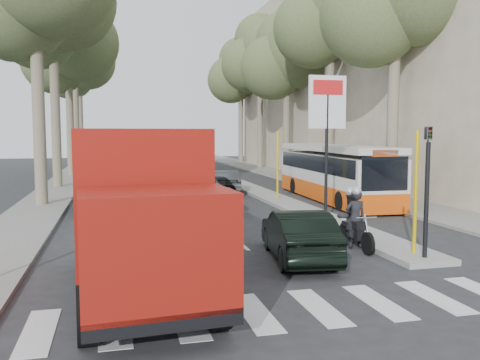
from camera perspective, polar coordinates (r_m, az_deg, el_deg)
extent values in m
plane|color=#28282B|center=(14.32, 5.54, -8.59)|extent=(120.00, 120.00, 0.00)
cube|color=gray|center=(40.48, 5.25, 0.52)|extent=(3.20, 70.00, 0.12)
cube|color=gray|center=(41.37, -18.51, 0.37)|extent=(2.40, 64.00, 0.12)
cube|color=gray|center=(25.58, 4.21, -2.23)|extent=(1.50, 26.00, 0.16)
cube|color=beige|center=(32.66, 25.34, 14.63)|extent=(11.00, 18.00, 18.00)
cube|color=#B7A88E|center=(51.43, 9.37, 10.35)|extent=(11.00, 20.00, 16.00)
cylinder|color=yellow|center=(14.55, 19.11, -1.63)|extent=(0.10, 0.10, 3.50)
cylinder|color=yellow|center=(19.82, 9.64, 0.37)|extent=(0.10, 0.10, 3.50)
cylinder|color=yellow|center=(25.42, 4.24, 1.50)|extent=(0.10, 0.10, 3.50)
cylinder|color=black|center=(19.77, 9.68, 2.82)|extent=(0.12, 0.12, 5.20)
cube|color=white|center=(19.78, 9.77, 8.62)|extent=(1.50, 0.10, 2.00)
cube|color=red|center=(19.77, 9.87, 10.22)|extent=(1.20, 0.02, 0.55)
cylinder|color=black|center=(14.16, 20.20, -2.47)|extent=(0.12, 0.12, 3.20)
imported|color=black|center=(14.04, 20.39, 3.61)|extent=(0.16, 0.41, 1.00)
cylinder|color=#6B604C|center=(25.33, -21.65, 6.68)|extent=(0.56, 0.56, 8.40)
sphere|color=#475630|center=(26.71, -24.10, 17.55)|extent=(5.20, 5.20, 5.20)
cylinder|color=#6B604C|center=(33.29, -20.00, 6.80)|extent=(0.56, 0.56, 8.96)
sphere|color=#475630|center=(34.60, -21.90, 15.75)|extent=(5.20, 5.20, 5.20)
sphere|color=#475630|center=(33.31, -18.91, 18.52)|extent=(5.80, 5.80, 5.80)
cylinder|color=#6B604C|center=(41.23, -18.53, 5.92)|extent=(0.56, 0.56, 8.12)
sphere|color=#475630|center=(42.28, -20.05, 12.56)|extent=(5.20, 5.20, 5.20)
sphere|color=#475630|center=(40.92, -17.59, 14.53)|extent=(5.80, 5.80, 5.80)
sphere|color=#475630|center=(43.03, -18.43, 15.60)|extent=(4.80, 4.80, 4.80)
cylinder|color=#6B604C|center=(49.23, -17.93, 6.61)|extent=(0.56, 0.56, 9.52)
sphere|color=#475630|center=(50.39, -19.24, 13.14)|extent=(5.20, 5.20, 5.20)
sphere|color=#475630|center=(49.09, -17.16, 15.02)|extent=(5.80, 5.80, 5.80)
sphere|color=#475630|center=(51.25, -17.89, 16.13)|extent=(4.80, 4.80, 4.80)
cylinder|color=#6B604C|center=(57.21, -17.47, 5.99)|extent=(0.56, 0.56, 8.68)
sphere|color=#475630|center=(58.20, -18.58, 11.14)|extent=(5.20, 5.20, 5.20)
sphere|color=#475630|center=(56.84, -16.78, 12.60)|extent=(5.80, 5.80, 5.80)
sphere|color=#475630|center=(58.93, -17.41, 13.53)|extent=(4.80, 4.80, 4.80)
cylinder|color=#6B604C|center=(26.84, 16.79, 6.73)|extent=(0.56, 0.56, 8.40)
sphere|color=#475630|center=(27.50, 14.54, 17.47)|extent=(5.20, 5.20, 5.20)
cylinder|color=#6B604C|center=(34.02, 10.02, 7.24)|extent=(0.56, 0.56, 9.24)
sphere|color=#475630|center=(34.84, 8.19, 16.52)|extent=(5.20, 5.20, 5.20)
sphere|color=#475630|center=(34.62, 12.22, 18.76)|extent=(5.80, 5.80, 5.80)
cylinder|color=#6B604C|center=(41.38, 5.23, 5.97)|extent=(0.56, 0.56, 7.84)
sphere|color=#475630|center=(41.96, 3.69, 12.49)|extent=(5.20, 5.20, 5.20)
sphere|color=#475630|center=(41.43, 6.89, 14.13)|extent=(5.80, 5.80, 5.80)
sphere|color=#475630|center=(43.14, 5.08, 15.30)|extent=(4.80, 4.80, 4.80)
cylinder|color=#6B604C|center=(49.05, 2.27, 6.54)|extent=(0.56, 0.56, 8.96)
sphere|color=#475630|center=(49.77, 0.96, 12.81)|extent=(5.20, 5.20, 5.20)
sphere|color=#475630|center=(49.15, 3.60, 14.41)|extent=(5.80, 5.80, 5.80)
sphere|color=#475630|center=(50.96, 2.17, 15.55)|extent=(4.80, 4.80, 4.80)
cylinder|color=#6B604C|center=(56.79, 0.10, 6.10)|extent=(0.56, 0.56, 8.40)
sphere|color=#475630|center=(57.44, -1.03, 11.19)|extent=(5.20, 5.20, 5.20)
sphere|color=#475630|center=(56.68, 1.21, 12.49)|extent=(5.80, 5.80, 5.80)
sphere|color=#475630|center=(58.49, 0.03, 13.45)|extent=(4.80, 4.80, 4.80)
imported|color=#979B9E|center=(16.44, -6.93, -4.33)|extent=(1.92, 4.17, 1.38)
imported|color=black|center=(13.93, 6.57, -6.12)|extent=(2.00, 4.31, 1.37)
imported|color=#494B51|center=(22.88, -4.89, -1.42)|extent=(2.62, 5.51, 1.52)
imported|color=black|center=(26.66, -2.95, -0.81)|extent=(1.89, 4.17, 1.19)
imported|color=#A0A3A8|center=(31.42, -11.76, 0.14)|extent=(1.63, 3.88, 1.31)
imported|color=#46494D|center=(28.89, -1.65, -0.21)|extent=(1.82, 4.08, 1.30)
imported|color=black|center=(23.38, -15.54, -1.67)|extent=(2.07, 4.69, 1.34)
cube|color=black|center=(10.98, -11.23, -9.74)|extent=(2.88, 6.74, 0.27)
cylinder|color=black|center=(8.85, -16.77, -14.35)|extent=(0.40, 1.01, 0.99)
cylinder|color=black|center=(9.14, -2.49, -13.47)|extent=(0.40, 1.01, 0.99)
cylinder|color=black|center=(12.86, -17.20, -8.16)|extent=(0.40, 1.01, 0.99)
cylinder|color=black|center=(13.06, -7.44, -7.75)|extent=(0.40, 1.01, 0.99)
cube|color=maroon|center=(8.31, -9.28, -7.58)|extent=(2.52, 1.71, 1.87)
cube|color=black|center=(7.58, -8.47, -7.14)|extent=(2.20, 0.24, 0.99)
cube|color=maroon|center=(11.55, -11.89, -1.24)|extent=(2.85, 4.78, 2.74)
cube|color=#DE4D0C|center=(26.38, 10.48, -1.12)|extent=(2.76, 10.85, 0.84)
cube|color=beige|center=(26.28, 10.52, 1.31)|extent=(2.76, 10.85, 1.40)
cube|color=black|center=(26.26, 10.53, 1.92)|extent=(2.77, 10.42, 0.80)
cube|color=beige|center=(26.23, 10.56, 3.55)|extent=(2.76, 10.85, 0.28)
cube|color=black|center=(21.42, 15.93, 0.68)|extent=(2.06, 0.14, 1.40)
cube|color=#DE4D0C|center=(21.37, 15.98, 2.88)|extent=(1.12, 0.10, 0.30)
cylinder|color=black|center=(22.83, 11.28, -2.37)|extent=(0.30, 0.91, 0.90)
cylinder|color=black|center=(23.72, 15.96, -2.19)|extent=(0.30, 0.91, 0.90)
cylinder|color=black|center=(29.05, 6.16, -0.66)|extent=(0.30, 0.91, 0.90)
cylinder|color=black|center=(29.76, 10.01, -0.57)|extent=(0.30, 0.91, 0.90)
cylinder|color=black|center=(14.82, 14.17, -6.95)|extent=(0.11, 0.66, 0.66)
cylinder|color=black|center=(16.18, 11.67, -5.86)|extent=(0.11, 0.66, 0.66)
cylinder|color=silver|center=(14.81, 14.07, -5.41)|extent=(0.07, 0.41, 0.82)
cube|color=black|center=(15.52, 12.79, -5.86)|extent=(0.24, 0.78, 0.31)
cube|color=black|center=(15.28, 13.14, -4.98)|extent=(0.32, 0.47, 0.23)
cube|color=black|center=(15.75, 12.31, -4.89)|extent=(0.30, 0.67, 0.12)
cylinder|color=silver|center=(14.80, 13.99, -4.12)|extent=(0.64, 0.05, 0.04)
imported|color=black|center=(15.44, 12.82, -4.21)|extent=(0.64, 0.42, 1.73)
imported|color=black|center=(15.81, 12.17, -4.17)|extent=(0.79, 0.45, 1.62)
sphere|color=#B2B2B7|center=(15.28, 12.97, -1.23)|extent=(0.29, 0.29, 0.29)
sphere|color=#B2B2B7|center=(15.67, 12.27, -1.29)|extent=(0.29, 0.29, 0.29)
imported|color=#423855|center=(23.45, 16.82, -0.72)|extent=(1.10, 1.21, 1.89)
imported|color=#6D5C52|center=(23.63, 17.43, -1.06)|extent=(1.04, 0.50, 1.58)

